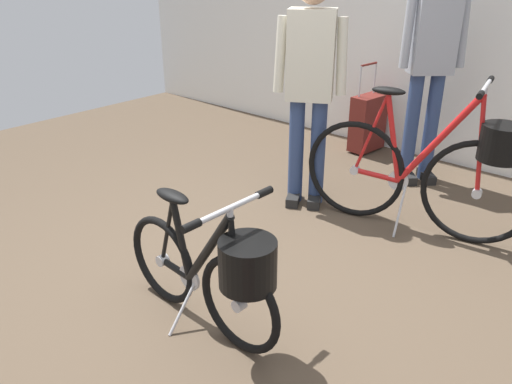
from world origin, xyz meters
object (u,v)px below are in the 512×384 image
(visitor_browsing, at_px, (310,79))
(rolling_suitcase, at_px, (368,122))
(visitor_near_wall, at_px, (432,49))
(folding_bike_foreground, at_px, (215,270))
(display_bike_left, at_px, (433,168))

(visitor_browsing, height_order, rolling_suitcase, visitor_browsing)
(visitor_near_wall, relative_size, rolling_suitcase, 2.20)
(folding_bike_foreground, xyz_separation_m, rolling_suitcase, (-0.81, 2.81, -0.09))
(visitor_browsing, relative_size, rolling_suitcase, 1.97)
(visitor_near_wall, bearing_deg, rolling_suitcase, 154.37)
(folding_bike_foreground, height_order, visitor_near_wall, visitor_near_wall)
(rolling_suitcase, bearing_deg, visitor_near_wall, -25.63)
(folding_bike_foreground, height_order, display_bike_left, display_bike_left)
(visitor_browsing, xyz_separation_m, rolling_suitcase, (-0.23, 1.29, -0.65))
(folding_bike_foreground, distance_m, visitor_near_wall, 2.60)
(display_bike_left, distance_m, visitor_browsing, 1.03)
(visitor_browsing, bearing_deg, visitor_near_wall, 65.67)
(folding_bike_foreground, height_order, rolling_suitcase, rolling_suitcase)
(display_bike_left, height_order, rolling_suitcase, display_bike_left)
(visitor_browsing, distance_m, rolling_suitcase, 1.46)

